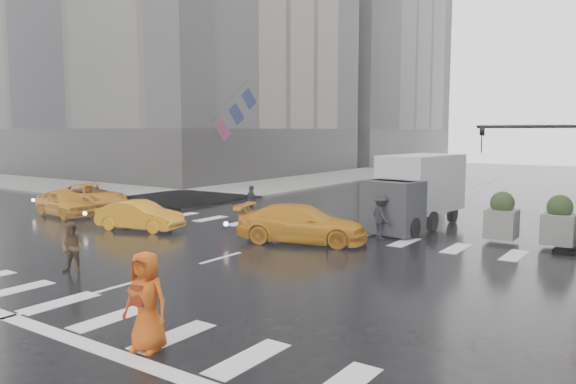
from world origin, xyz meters
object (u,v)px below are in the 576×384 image
Objects in this scene: traffic_signal_pole at (562,160)px; taxi_front at (65,203)px; pedestrian_orange at (146,301)px; pedestrian_brown at (73,247)px; taxi_mid at (140,216)px; box_truck at (414,189)px.

traffic_signal_pole is 1.14× the size of taxi_front.
traffic_signal_pole reaches higher than taxi_front.
traffic_signal_pole is at bearing 60.27° from pedestrian_orange.
pedestrian_brown is 7.23m from taxi_mid.
pedestrian_brown is 0.26× the size of box_truck.
pedestrian_orange reaches higher than taxi_front.
pedestrian_orange is (6.48, -2.80, 0.22)m from pedestrian_brown.
taxi_mid is at bearing -158.68° from traffic_signal_pole.
taxi_front is (-21.46, -5.55, -2.54)m from traffic_signal_pole.
box_truck is (-1.13, 16.08, 0.71)m from pedestrian_orange.
taxi_front is 16.92m from box_truck.
traffic_signal_pole is 2.92× the size of pedestrian_brown.
traffic_signal_pole is at bearing -5.01° from box_truck.
box_truck is at bearing 82.52° from pedestrian_orange.
box_truck reaches higher than taxi_mid.
taxi_front is at bearing -149.25° from box_truck.
box_truck reaches higher than pedestrian_orange.
box_truck is at bearing 41.51° from pedestrian_brown.
taxi_front is at bearing 120.85° from pedestrian_brown.
pedestrian_brown is at bearing -105.00° from box_truck.
pedestrian_orange is 0.33× the size of box_truck.
traffic_signal_pole reaches higher than box_truck.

